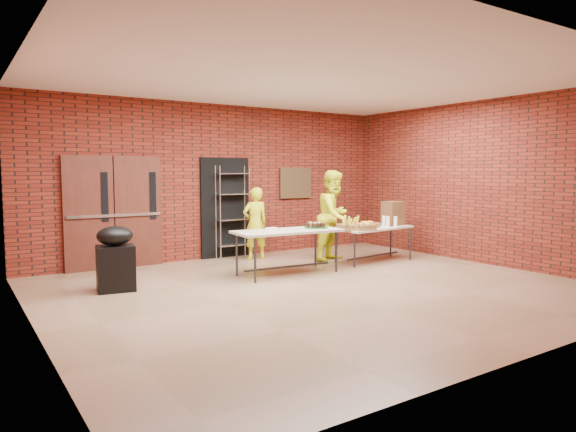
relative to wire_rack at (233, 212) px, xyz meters
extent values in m
cube|color=brown|center=(-0.21, -3.32, -0.98)|extent=(8.00, 7.00, 0.04)
cube|color=silver|center=(-0.21, -3.32, 2.26)|extent=(8.00, 7.00, 0.04)
cube|color=maroon|center=(-0.21, 0.20, 0.64)|extent=(8.00, 0.04, 3.20)
cube|color=maroon|center=(-0.21, -6.84, 0.64)|extent=(8.00, 0.04, 3.20)
cube|color=maroon|center=(-4.23, -3.32, 0.64)|extent=(0.04, 7.00, 3.20)
cube|color=maroon|center=(3.81, -3.32, 0.64)|extent=(0.04, 7.00, 3.20)
cube|color=#4E2216|center=(-2.86, 0.12, 0.09)|extent=(0.88, 0.08, 2.10)
cube|color=#4E2216|center=(-1.96, 0.12, 0.09)|extent=(0.88, 0.08, 2.10)
cube|color=black|center=(-2.58, 0.07, 0.39)|extent=(0.12, 0.02, 0.90)
cube|color=black|center=(-1.68, 0.07, 0.39)|extent=(0.12, 0.02, 0.90)
cube|color=silver|center=(-2.41, 0.06, 0.04)|extent=(1.70, 0.04, 0.05)
cube|color=black|center=(-0.11, 0.14, 0.09)|extent=(1.10, 0.06, 2.10)
cube|color=#452F1B|center=(1.69, 0.13, 0.59)|extent=(0.85, 0.04, 0.70)
cube|color=tan|center=(-0.01, -2.10, -0.20)|extent=(1.96, 0.94, 0.04)
cube|color=#2E2E33|center=(-0.01, -2.10, -0.84)|extent=(1.69, 0.17, 0.03)
cylinder|color=#2E2E33|center=(-0.86, -1.78, -0.59)|extent=(0.04, 0.04, 0.74)
cylinder|color=#2E2E33|center=(0.84, -1.78, -0.59)|extent=(0.04, 0.04, 0.74)
cylinder|color=#2E2E33|center=(-0.86, -2.41, -0.59)|extent=(0.04, 0.04, 0.74)
cylinder|color=#2E2E33|center=(0.84, -2.41, -0.59)|extent=(0.04, 0.04, 0.74)
cube|color=tan|center=(2.14, -2.00, -0.29)|extent=(1.76, 0.89, 0.04)
cube|color=#2E2E33|center=(2.14, -2.00, -0.85)|extent=(1.50, 0.21, 0.03)
cylinder|color=#2E2E33|center=(1.38, -1.72, -0.63)|extent=(0.03, 0.03, 0.66)
cylinder|color=#2E2E33|center=(2.89, -1.72, -0.63)|extent=(0.03, 0.03, 0.66)
cylinder|color=#2E2E33|center=(1.38, -2.28, -0.63)|extent=(0.03, 0.03, 0.66)
cylinder|color=#2E2E33|center=(2.89, -2.28, -0.63)|extent=(0.03, 0.03, 0.66)
cube|color=olive|center=(1.45, -2.08, -0.23)|extent=(0.45, 0.35, 0.07)
cube|color=olive|center=(1.96, -2.00, -0.24)|extent=(0.40, 0.31, 0.06)
cube|color=olive|center=(1.62, -2.23, -0.23)|extent=(0.44, 0.34, 0.07)
cylinder|color=#155019|center=(0.61, -2.11, -0.17)|extent=(0.45, 0.45, 0.02)
cube|color=white|center=(-0.34, -2.10, -0.15)|extent=(0.19, 0.12, 0.06)
cube|color=brown|center=(2.73, -1.93, -0.02)|extent=(0.38, 0.34, 0.50)
cylinder|color=white|center=(2.41, -2.11, -0.16)|extent=(0.07, 0.07, 0.21)
cylinder|color=white|center=(2.50, -2.23, -0.16)|extent=(0.07, 0.07, 0.21)
cylinder|color=white|center=(2.40, -2.01, -0.16)|extent=(0.07, 0.07, 0.22)
cube|color=black|center=(-2.89, -1.71, -0.62)|extent=(0.61, 0.53, 0.69)
ellipsoid|color=black|center=(-2.89, -1.71, -0.12)|extent=(0.60, 0.54, 0.30)
imported|color=yellow|center=(0.30, -0.42, -0.22)|extent=(0.57, 0.40, 1.49)
imported|color=yellow|center=(1.56, -1.44, -0.05)|extent=(1.09, 0.99, 1.83)
camera|label=1|loc=(-4.96, -9.57, 0.85)|focal=32.00mm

